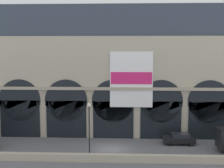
{
  "coord_description": "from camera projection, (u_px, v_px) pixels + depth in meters",
  "views": [
    {
      "loc": [
        1.7,
        -38.76,
        13.42
      ],
      "look_at": [
        -0.19,
        5.0,
        8.15
      ],
      "focal_mm": 48.32,
      "sensor_mm": 36.0,
      "label": 1
    }
  ],
  "objects": [
    {
      "name": "ground_plane",
      "position": [
        112.0,
        149.0,
        40.12
      ],
      "size": [
        200.0,
        200.0,
        0.0
      ],
      "primitive_type": "plane",
      "color": "slate"
    },
    {
      "name": "quay_parapet_wall",
      "position": [
        110.0,
        158.0,
        35.58
      ],
      "size": [
        90.0,
        0.7,
        0.92
      ],
      "primitive_type": "cube",
      "color": "#B2A891",
      "rests_on": "ground"
    },
    {
      "name": "station_building",
      "position": [
        114.0,
        73.0,
        46.24
      ],
      "size": [
        43.5,
        5.03,
        19.78
      ],
      "color": "#B2A891",
      "rests_on": "ground"
    },
    {
      "name": "car_mideast",
      "position": [
        179.0,
        139.0,
        42.09
      ],
      "size": [
        4.4,
        2.22,
        1.55
      ],
      "color": "black",
      "rests_on": "ground"
    },
    {
      "name": "street_lamp_quayside",
      "position": [
        89.0,
        124.0,
        36.02
      ],
      "size": [
        0.44,
        0.44,
        6.9
      ],
      "color": "black",
      "rests_on": "ground"
    }
  ]
}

